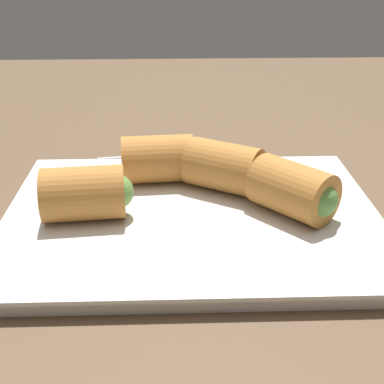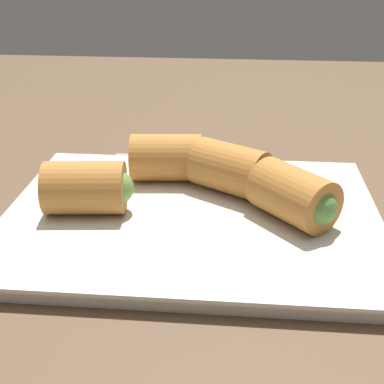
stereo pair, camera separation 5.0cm
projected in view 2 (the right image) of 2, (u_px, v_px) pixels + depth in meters
The scene contains 7 objects.
table_surface at pixel (216, 238), 46.47cm from camera, with size 180.00×140.00×2.00cm.
serving_plate at pixel (192, 218), 45.98cm from camera, with size 31.73×24.40×1.50cm.
roll_front_left at pixel (171, 158), 50.66cm from camera, with size 7.59×4.98×4.46cm.
roll_front_right at pixel (234, 170), 48.06cm from camera, with size 8.00×7.25×4.46cm.
roll_back_left at pixel (297, 197), 43.09cm from camera, with size 7.77×7.92×4.46cm.
roll_back_right at pixel (90, 188), 44.60cm from camera, with size 7.62×5.09×4.46cm.
spoon at pixel (217, 153), 60.66cm from camera, with size 14.85×3.32×1.12cm.
Camera 2 is at (-1.55, 40.17, 24.74)cm, focal length 50.00 mm.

